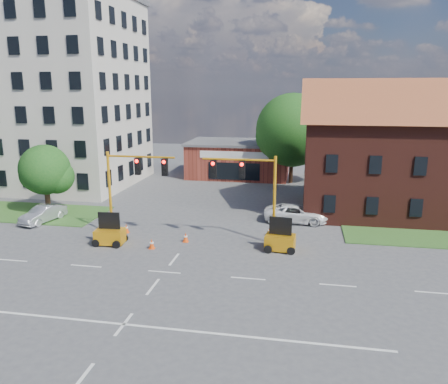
# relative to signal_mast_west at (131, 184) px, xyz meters

# --- Properties ---
(ground) EXTENTS (120.00, 120.00, 0.00)m
(ground) POSITION_rel_signal_mast_west_xyz_m (4.36, -6.00, -3.92)
(ground) COLOR #454548
(ground) RESTS_ON ground
(grass_verge_ne) EXTENTS (14.00, 4.00, 0.08)m
(grass_verge_ne) POSITION_rel_signal_mast_west_xyz_m (22.36, 3.00, -3.88)
(grass_verge_ne) COLOR #305821
(grass_verge_ne) RESTS_ON ground
(lane_markings) EXTENTS (60.00, 36.00, 0.01)m
(lane_markings) POSITION_rel_signal_mast_west_xyz_m (4.36, -9.00, -3.91)
(lane_markings) COLOR silver
(lane_markings) RESTS_ON ground
(office_block) EXTENTS (18.40, 15.40, 20.60)m
(office_block) POSITION_rel_signal_mast_west_xyz_m (-15.64, 15.91, 6.39)
(office_block) COLOR #B8AFA1
(office_block) RESTS_ON ground
(brick_shop) EXTENTS (12.40, 8.40, 4.30)m
(brick_shop) POSITION_rel_signal_mast_west_xyz_m (4.36, 23.99, -1.76)
(brick_shop) COLOR maroon
(brick_shop) RESTS_ON ground
(townhouse_row) EXTENTS (21.00, 11.00, 11.50)m
(townhouse_row) POSITION_rel_signal_mast_west_xyz_m (22.36, 10.00, 2.01)
(townhouse_row) COLOR #4C1E16
(townhouse_row) RESTS_ON ground
(tree_large) EXTENTS (8.70, 8.29, 10.19)m
(tree_large) POSITION_rel_signal_mast_west_xyz_m (11.28, 21.08, 1.87)
(tree_large) COLOR #361F13
(tree_large) RESTS_ON ground
(tree_nw_front) EXTENTS (4.53, 4.31, 5.97)m
(tree_nw_front) POSITION_rel_signal_mast_west_xyz_m (-9.43, 4.58, -0.28)
(tree_nw_front) COLOR #361F13
(tree_nw_front) RESTS_ON ground
(signal_mast_west) EXTENTS (5.30, 0.60, 6.20)m
(signal_mast_west) POSITION_rel_signal_mast_west_xyz_m (0.00, 0.00, 0.00)
(signal_mast_west) COLOR #9B9B96
(signal_mast_west) RESTS_ON ground
(signal_mast_east) EXTENTS (5.30, 0.60, 6.20)m
(signal_mast_east) POSITION_rel_signal_mast_west_xyz_m (8.71, 0.00, 0.00)
(signal_mast_east) COLOR #9B9B96
(signal_mast_east) RESTS_ON ground
(trailer_west) EXTENTS (2.03, 1.44, 2.21)m
(trailer_west) POSITION_rel_signal_mast_west_xyz_m (-0.83, -2.11, -3.23)
(trailer_west) COLOR #FAA615
(trailer_west) RESTS_ON ground
(trailer_east) EXTENTS (2.06, 1.49, 2.21)m
(trailer_east) POSITION_rel_signal_mast_west_xyz_m (10.89, -1.17, -3.23)
(trailer_east) COLOR #FAA615
(trailer_east) RESTS_ON ground
(cone_a) EXTENTS (0.40, 0.40, 0.70)m
(cone_a) POSITION_rel_signal_mast_west_xyz_m (2.31, -2.41, -3.58)
(cone_a) COLOR #E6450C
(cone_a) RESTS_ON ground
(cone_b) EXTENTS (0.40, 0.40, 0.70)m
(cone_b) POSITION_rel_signal_mast_west_xyz_m (-0.72, 0.45, -3.58)
(cone_b) COLOR #E6450C
(cone_b) RESTS_ON ground
(cone_c) EXTENTS (0.40, 0.40, 0.70)m
(cone_c) POSITION_rel_signal_mast_west_xyz_m (4.22, -0.71, -3.58)
(cone_c) COLOR #E6450C
(cone_c) RESTS_ON ground
(cone_d) EXTENTS (0.40, 0.40, 0.70)m
(cone_d) POSITION_rel_signal_mast_west_xyz_m (9.95, 1.66, -3.58)
(cone_d) COLOR #E6450C
(cone_d) RESTS_ON ground
(pickup_white) EXTENTS (5.21, 2.52, 1.43)m
(pickup_white) POSITION_rel_signal_mast_west_xyz_m (11.80, 5.55, -3.21)
(pickup_white) COLOR white
(pickup_white) RESTS_ON ground
(sedan_silver_front) EXTENTS (2.27, 4.27, 1.34)m
(sedan_silver_front) POSITION_rel_signal_mast_west_xyz_m (-8.44, 1.83, -3.25)
(sedan_silver_front) COLOR #A5A7AC
(sedan_silver_front) RESTS_ON ground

